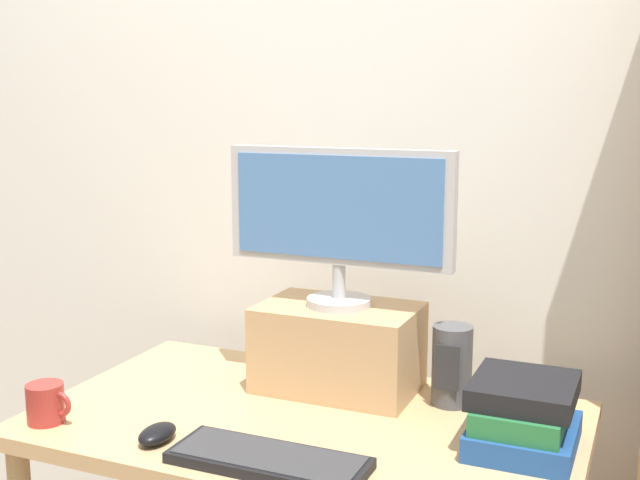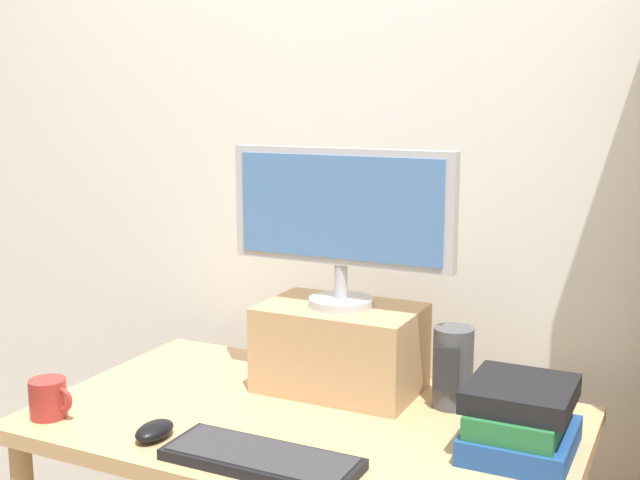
# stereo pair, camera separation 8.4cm
# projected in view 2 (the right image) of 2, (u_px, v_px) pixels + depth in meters

# --- Properties ---
(back_wall) EXTENTS (7.00, 0.08, 2.60)m
(back_wall) POSITION_uv_depth(u_px,v_px,m) (393.00, 156.00, 2.20)
(back_wall) COLOR silver
(back_wall) RESTS_ON ground_plane
(desk) EXTENTS (1.22, 0.72, 0.75)m
(desk) POSITION_uv_depth(u_px,v_px,m) (305.00, 452.00, 1.84)
(desk) COLOR tan
(desk) RESTS_ON ground_plane
(riser_box) EXTENTS (0.38, 0.25, 0.21)m
(riser_box) POSITION_uv_depth(u_px,v_px,m) (341.00, 348.00, 1.98)
(riser_box) COLOR tan
(riser_box) RESTS_ON desk
(computer_monitor) EXTENTS (0.57, 0.16, 0.39)m
(computer_monitor) POSITION_uv_depth(u_px,v_px,m) (341.00, 215.00, 1.92)
(computer_monitor) COLOR #B7B7BA
(computer_monitor) RESTS_ON riser_box
(keyboard) EXTENTS (0.40, 0.15, 0.02)m
(keyboard) POSITION_uv_depth(u_px,v_px,m) (262.00, 459.00, 1.58)
(keyboard) COLOR black
(keyboard) RESTS_ON desk
(computer_mouse) EXTENTS (0.06, 0.10, 0.04)m
(computer_mouse) POSITION_uv_depth(u_px,v_px,m) (154.00, 431.00, 1.70)
(computer_mouse) COLOR black
(computer_mouse) RESTS_ON desk
(book_stack) EXTENTS (0.21, 0.25, 0.14)m
(book_stack) POSITION_uv_depth(u_px,v_px,m) (520.00, 419.00, 1.63)
(book_stack) COLOR navy
(book_stack) RESTS_ON desk
(coffee_mug) EXTENTS (0.11, 0.08, 0.09)m
(coffee_mug) POSITION_uv_depth(u_px,v_px,m) (49.00, 398.00, 1.81)
(coffee_mug) COLOR #9E2D28
(coffee_mug) RESTS_ON desk
(desk_speaker) EXTENTS (0.09, 0.10, 0.19)m
(desk_speaker) POSITION_uv_depth(u_px,v_px,m) (453.00, 367.00, 1.87)
(desk_speaker) COLOR #4C4C51
(desk_speaker) RESTS_ON desk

